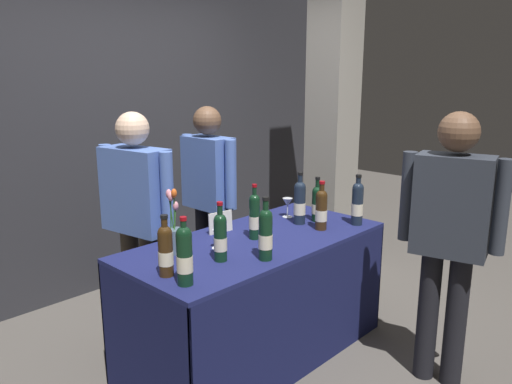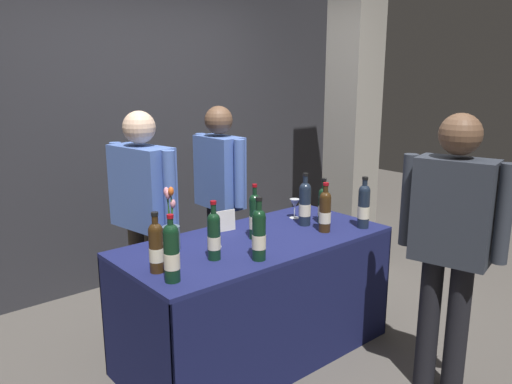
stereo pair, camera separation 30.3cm
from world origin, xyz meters
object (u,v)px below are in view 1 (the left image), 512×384
at_px(concrete_pillar, 333,104).
at_px(wine_glass_mid, 218,235).
at_px(tasting_table, 256,275).
at_px(vendor_presenter, 209,189).
at_px(flower_vase, 174,235).
at_px(display_bottle_0, 254,216).
at_px(wine_glass_near_vendor, 288,203).
at_px(featured_wine_bottle, 220,236).
at_px(taster_foreground_right, 450,228).

height_order(concrete_pillar, wine_glass_mid, concrete_pillar).
distance_m(tasting_table, vendor_presenter, 0.95).
height_order(flower_vase, vendor_presenter, vendor_presenter).
height_order(concrete_pillar, vendor_presenter, concrete_pillar).
distance_m(display_bottle_0, wine_glass_near_vendor, 0.54).
distance_m(concrete_pillar, display_bottle_0, 1.93).
relative_size(featured_wine_bottle, display_bottle_0, 0.96).
distance_m(tasting_table, wine_glass_near_vendor, 0.64).
xyz_separation_m(featured_wine_bottle, taster_foreground_right, (0.94, -0.87, 0.02)).
bearing_deg(wine_glass_near_vendor, flower_vase, -179.58).
xyz_separation_m(tasting_table, wine_glass_near_vendor, (0.51, 0.18, 0.34)).
relative_size(display_bottle_0, taster_foreground_right, 0.22).
relative_size(wine_glass_near_vendor, flower_vase, 0.36).
xyz_separation_m(featured_wine_bottle, wine_glass_mid, (0.12, 0.16, -0.06)).
relative_size(concrete_pillar, wine_glass_mid, 26.25).
height_order(wine_glass_mid, flower_vase, flower_vase).
height_order(concrete_pillar, display_bottle_0, concrete_pillar).
xyz_separation_m(flower_vase, taster_foreground_right, (1.04, -1.15, 0.06)).
distance_m(vendor_presenter, taster_foreground_right, 1.81).
relative_size(tasting_table, featured_wine_bottle, 5.14).
distance_m(display_bottle_0, wine_glass_mid, 0.28).
bearing_deg(taster_foreground_right, featured_wine_bottle, 33.80).
distance_m(wine_glass_mid, vendor_presenter, 0.98).
distance_m(featured_wine_bottle, flower_vase, 0.30).
height_order(flower_vase, taster_foreground_right, taster_foreground_right).
distance_m(wine_glass_near_vendor, wine_glass_mid, 0.80).
xyz_separation_m(concrete_pillar, tasting_table, (-1.72, -0.67, -0.96)).
height_order(display_bottle_0, taster_foreground_right, taster_foreground_right).
xyz_separation_m(vendor_presenter, taster_foreground_right, (0.22, -1.79, 0.03)).
distance_m(featured_wine_bottle, wine_glass_mid, 0.21).
xyz_separation_m(wine_glass_mid, taster_foreground_right, (0.82, -1.03, 0.08)).
bearing_deg(tasting_table, display_bottle_0, 99.13).
bearing_deg(tasting_table, flower_vase, 161.43).
bearing_deg(display_bottle_0, tasting_table, -80.87).
xyz_separation_m(featured_wine_bottle, display_bottle_0, (0.40, 0.13, 0.01)).
xyz_separation_m(flower_vase, vendor_presenter, (0.82, 0.64, 0.03)).
bearing_deg(tasting_table, vendor_presenter, 68.38).
distance_m(wine_glass_near_vendor, vendor_presenter, 0.66).
relative_size(concrete_pillar, tasting_table, 1.76).
relative_size(wine_glass_near_vendor, taster_foreground_right, 0.09).
bearing_deg(vendor_presenter, concrete_pillar, 83.59).
xyz_separation_m(display_bottle_0, flower_vase, (-0.50, 0.16, -0.04)).
height_order(tasting_table, display_bottle_0, display_bottle_0).
height_order(tasting_table, vendor_presenter, vendor_presenter).
xyz_separation_m(concrete_pillar, vendor_presenter, (-1.40, 0.15, -0.59)).
bearing_deg(featured_wine_bottle, taster_foreground_right, -42.69).
bearing_deg(wine_glass_mid, wine_glass_near_vendor, 9.46).
distance_m(concrete_pillar, tasting_table, 2.08).
xyz_separation_m(display_bottle_0, vendor_presenter, (0.32, 0.80, -0.01)).
height_order(tasting_table, featured_wine_bottle, featured_wine_bottle).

